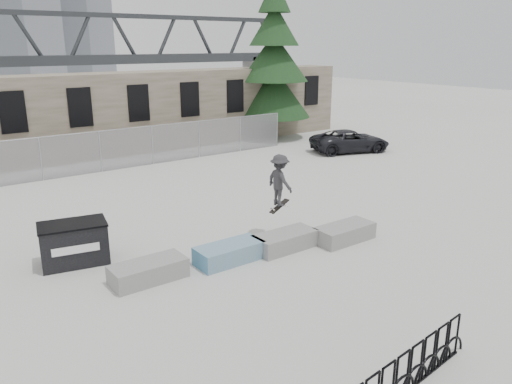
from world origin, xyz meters
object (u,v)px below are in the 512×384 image
(planter_center_right, at_px, (285,240))
(dumpster, at_px, (74,243))
(planter_offset, at_px, (344,232))
(suv, at_px, (350,141))
(bike_rack, at_px, (409,371))
(planter_far_left, at_px, (148,270))
(skateboarder, at_px, (280,180))
(planter_center_left, at_px, (230,252))
(spruce_tree, at_px, (274,63))

(planter_center_right, height_order, dumpster, dumpster)
(planter_offset, distance_m, suv, 13.90)
(planter_offset, bearing_deg, bike_rack, -126.91)
(planter_center_right, bearing_deg, suv, 36.02)
(planter_far_left, bearing_deg, bike_rack, -74.71)
(planter_center_right, bearing_deg, skateboarder, 60.99)
(planter_far_left, height_order, planter_offset, same)
(planter_center_left, relative_size, spruce_tree, 0.17)
(planter_center_right, height_order, suv, suv)
(skateboarder, bearing_deg, dumpster, 73.47)
(bike_rack, relative_size, skateboarder, 2.17)
(spruce_tree, bearing_deg, planter_offset, -121.06)
(skateboarder, bearing_deg, planter_offset, -136.64)
(planter_center_left, height_order, skateboarder, skateboarder)
(planter_far_left, bearing_deg, planter_center_left, -6.31)
(planter_center_left, height_order, spruce_tree, spruce_tree)
(planter_center_right, distance_m, suv, 15.03)
(planter_center_left, distance_m, dumpster, 4.43)
(dumpster, xyz_separation_m, skateboarder, (6.02, -1.83, 1.28))
(bike_rack, relative_size, suv, 0.88)
(dumpster, bearing_deg, planter_center_left, -23.04)
(planter_center_right, distance_m, skateboarder, 1.93)
(planter_offset, xyz_separation_m, bike_rack, (-4.34, -5.78, 0.15))
(planter_offset, height_order, suv, suv)
(planter_offset, height_order, spruce_tree, spruce_tree)
(bike_rack, height_order, spruce_tree, spruce_tree)
(planter_far_left, relative_size, planter_center_left, 1.00)
(planter_center_left, height_order, planter_center_right, same)
(planter_center_left, relative_size, suv, 0.44)
(planter_center_left, xyz_separation_m, planter_offset, (3.82, -0.85, 0.00))
(planter_center_left, xyz_separation_m, skateboarder, (2.39, 0.69, 1.61))
(dumpster, bearing_deg, planter_center_right, -14.89)
(planter_center_right, xyz_separation_m, skateboarder, (0.52, 0.93, 1.61))
(planter_center_left, xyz_separation_m, suv, (14.02, 8.60, 0.35))
(planter_center_right, distance_m, bike_rack, 6.82)
(bike_rack, bearing_deg, planter_far_left, 105.29)
(planter_far_left, relative_size, skateboarder, 1.08)
(planter_far_left, distance_m, spruce_tree, 21.88)
(planter_center_left, xyz_separation_m, dumpster, (-3.63, 2.52, 0.33))
(planter_far_left, xyz_separation_m, bike_rack, (1.88, -6.89, 0.15))
(skateboarder, bearing_deg, spruce_tree, -37.20)
(planter_center_right, relative_size, planter_offset, 1.00)
(planter_center_right, height_order, planter_offset, same)
(planter_offset, bearing_deg, skateboarder, 133.00)
(skateboarder, bearing_deg, suv, -55.44)
(suv, bearing_deg, planter_center_left, 140.57)
(planter_center_left, relative_size, bike_rack, 0.50)
(planter_far_left, height_order, suv, suv)
(planter_far_left, relative_size, bike_rack, 0.50)
(planter_far_left, bearing_deg, skateboarder, 5.10)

